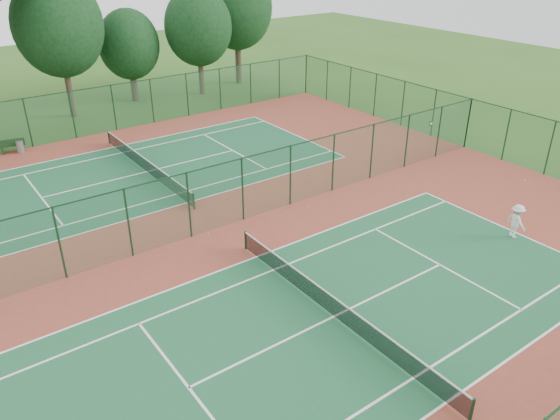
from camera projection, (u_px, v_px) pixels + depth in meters
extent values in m
plane|color=#2F5A1C|center=(218.00, 228.00, 28.01)|extent=(120.00, 120.00, 0.00)
cube|color=brown|center=(218.00, 228.00, 28.01)|extent=(40.00, 36.00, 0.01)
cube|color=#1C5934|center=(334.00, 317.00, 21.53)|extent=(23.77, 10.97, 0.01)
cube|color=#1B5634|center=(146.00, 172.00, 34.49)|extent=(23.77, 10.97, 0.01)
cube|color=#1B5133|center=(94.00, 111.00, 40.17)|extent=(40.00, 0.02, 3.50)
cube|color=#13351C|center=(90.00, 88.00, 39.39)|extent=(40.00, 0.05, 0.05)
cube|color=#1B5330|center=(468.00, 123.00, 37.69)|extent=(0.02, 36.00, 3.50)
cube|color=#153C24|center=(472.00, 99.00, 36.91)|extent=(0.05, 36.00, 0.05)
cube|color=#1B532F|center=(217.00, 197.00, 27.22)|extent=(40.00, 0.02, 3.50)
cube|color=#14371F|center=(215.00, 165.00, 26.44)|extent=(40.00, 0.05, 0.05)
cylinder|color=#12321C|center=(472.00, 411.00, 16.71)|extent=(0.10, 0.10, 0.97)
cylinder|color=#12321C|center=(246.00, 240.00, 25.92)|extent=(0.10, 0.10, 0.97)
cube|color=black|center=(334.00, 307.00, 21.31)|extent=(0.02, 12.80, 0.85)
cube|color=silver|center=(335.00, 298.00, 21.12)|extent=(0.04, 12.80, 0.06)
cylinder|color=#12321C|center=(194.00, 201.00, 29.66)|extent=(0.10, 0.10, 0.97)
cylinder|color=#12321C|center=(109.00, 137.00, 38.88)|extent=(0.10, 0.10, 0.97)
cube|color=black|center=(146.00, 165.00, 34.27)|extent=(0.02, 12.80, 0.85)
cube|color=silver|center=(145.00, 158.00, 34.07)|extent=(0.04, 12.80, 0.06)
imported|color=silver|center=(516.00, 221.00, 26.75)|extent=(0.88, 1.25, 1.76)
cylinder|color=gray|center=(20.00, 147.00, 37.29)|extent=(0.58, 0.58, 0.85)
cube|color=black|center=(2.00, 150.00, 37.18)|extent=(0.17, 0.45, 0.50)
cube|color=black|center=(23.00, 147.00, 37.69)|extent=(0.17, 0.45, 0.50)
cube|color=black|center=(12.00, 145.00, 37.31)|extent=(1.72, 0.76, 0.06)
cube|color=black|center=(11.00, 143.00, 37.01)|extent=(1.65, 0.35, 0.50)
sphere|color=#BECD2F|center=(267.00, 215.00, 29.20)|extent=(0.07, 0.07, 0.07)
sphere|color=#D1F438|center=(309.00, 206.00, 30.15)|extent=(0.08, 0.08, 0.08)
sphere|color=#D5E836|center=(208.00, 234.00, 27.36)|extent=(0.07, 0.07, 0.07)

